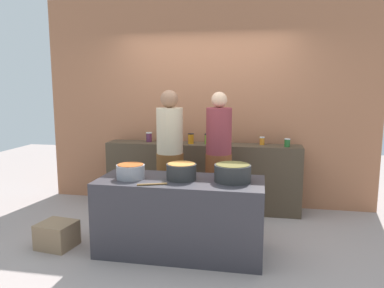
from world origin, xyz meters
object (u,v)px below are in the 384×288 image
object	(u,v)px
preserve_jar_0	(149,137)
preserve_jar_3	(191,139)
cooking_pot_right	(233,173)
cook_with_tongs	(170,164)
preserve_jar_1	(160,138)
bread_crate	(57,235)
preserve_jar_4	(207,139)
cooking_pot_left	(131,171)
preserve_jar_2	(170,139)
preserve_jar_6	(262,141)
preserve_jar_7	(287,143)
cook_in_cap	(219,166)
cooking_pot_center	(181,172)
preserve_jar_5	(224,139)
wooden_spoon	(152,184)

from	to	relation	value
preserve_jar_0	preserve_jar_3	distance (m)	0.63
cooking_pot_right	cook_with_tongs	size ratio (longest dim) A/B	0.22
preserve_jar_1	bread_crate	xyz separation A→B (m)	(-0.73, -1.57, -0.86)
preserve_jar_0	preserve_jar_1	size ratio (longest dim) A/B	1.20
preserve_jar_4	cooking_pot_left	bearing A→B (deg)	-112.05
preserve_jar_3	preserve_jar_2	bearing A→B (deg)	-178.00
preserve_jar_6	cooking_pot_left	world-z (taller)	preserve_jar_6
preserve_jar_7	cook_in_cap	distance (m)	1.02
preserve_jar_6	cooking_pot_left	bearing A→B (deg)	-131.27
preserve_jar_1	cook_in_cap	distance (m)	1.12
preserve_jar_0	cooking_pot_center	distance (m)	1.65
preserve_jar_0	cook_with_tongs	size ratio (longest dim) A/B	0.08
preserve_jar_5	preserve_jar_0	bearing A→B (deg)	179.47
preserve_jar_0	cook_with_tongs	distance (m)	0.86
preserve_jar_0	preserve_jar_4	xyz separation A→B (m)	(0.85, -0.05, 0.00)
preserve_jar_5	wooden_spoon	bearing A→B (deg)	-106.96
preserve_jar_6	wooden_spoon	distance (m)	2.02
preserve_jar_5	wooden_spoon	world-z (taller)	preserve_jar_5
preserve_jar_2	cook_with_tongs	bearing A→B (deg)	-76.31
preserve_jar_2	preserve_jar_7	xyz separation A→B (m)	(1.58, -0.01, -0.01)
preserve_jar_6	cooking_pot_left	size ratio (longest dim) A/B	0.37
preserve_jar_6	wooden_spoon	world-z (taller)	preserve_jar_6
cook_with_tongs	preserve_jar_7	bearing A→B (deg)	22.15
preserve_jar_7	cooking_pot_center	distance (m)	1.76
preserve_jar_3	cooking_pot_left	world-z (taller)	preserve_jar_3
preserve_jar_1	preserve_jar_7	size ratio (longest dim) A/B	1.06
preserve_jar_1	cooking_pot_left	bearing A→B (deg)	-86.36
preserve_jar_1	cooking_pot_center	world-z (taller)	preserve_jar_1
preserve_jar_2	cooking_pot_center	distance (m)	1.44
preserve_jar_2	preserve_jar_3	bearing A→B (deg)	2.00
preserve_jar_4	preserve_jar_0	bearing A→B (deg)	176.87
preserve_jar_1	preserve_jar_4	distance (m)	0.68
preserve_jar_6	cooking_pot_center	distance (m)	1.67
preserve_jar_0	preserve_jar_2	bearing A→B (deg)	-13.78
cook_in_cap	bread_crate	bearing A→B (deg)	-149.86
preserve_jar_4	bread_crate	world-z (taller)	preserve_jar_4
cooking_pot_left	cooking_pot_right	distance (m)	1.05
preserve_jar_0	bread_crate	distance (m)	1.89
cook_in_cap	cooking_pot_right	bearing A→B (deg)	-73.55
preserve_jar_6	cooking_pot_center	xyz separation A→B (m)	(-0.80, -1.46, -0.13)
preserve_jar_5	cook_in_cap	world-z (taller)	cook_in_cap
preserve_jar_2	cooking_pot_center	bearing A→B (deg)	-71.37
preserve_jar_2	preserve_jar_4	bearing A→B (deg)	3.87
preserve_jar_6	cooking_pot_right	xyz separation A→B (m)	(-0.28, -1.44, -0.12)
preserve_jar_3	cook_in_cap	distance (m)	0.76
preserve_jar_5	cooking_pot_center	world-z (taller)	preserve_jar_5
wooden_spoon	cook_with_tongs	world-z (taller)	cook_with_tongs
preserve_jar_1	preserve_jar_2	distance (m)	0.18
wooden_spoon	cook_in_cap	bearing A→B (deg)	64.42
cook_in_cap	preserve_jar_5	bearing A→B (deg)	90.01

